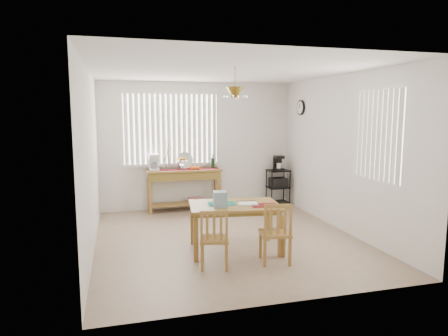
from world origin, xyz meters
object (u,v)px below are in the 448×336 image
object	(u,v)px
cart_items	(278,163)
chair_right	(276,233)
chair_left	(214,239)
sideboard	(185,180)
dining_table	(234,209)
wire_cart	(278,184)

from	to	relation	value
cart_items	chair_right	xyz separation A→B (m)	(-1.36, -3.18, -0.50)
chair_left	chair_right	xyz separation A→B (m)	(0.82, -0.04, 0.02)
cart_items	chair_right	bearing A→B (deg)	-113.24
sideboard	cart_items	size ratio (longest dim) A/B	4.77
sideboard	chair_right	size ratio (longest dim) A/B	1.81
dining_table	chair_left	bearing A→B (deg)	-127.01
wire_cart	cart_items	size ratio (longest dim) A/B	2.43
sideboard	chair_left	size ratio (longest dim) A/B	1.92
cart_items	dining_table	world-z (taller)	cart_items
cart_items	dining_table	distance (m)	3.11
wire_cart	chair_left	bearing A→B (deg)	-124.87
wire_cart	chair_left	size ratio (longest dim) A/B	0.97
sideboard	cart_items	xyz separation A→B (m)	(2.03, -0.01, 0.27)
chair_right	chair_left	bearing A→B (deg)	177.35
dining_table	chair_right	distance (m)	0.75
dining_table	cart_items	bearing A→B (deg)	55.72
sideboard	cart_items	world-z (taller)	cart_items
dining_table	chair_right	size ratio (longest dim) A/B	1.64
wire_cart	chair_left	world-z (taller)	chair_left
sideboard	chair_right	bearing A→B (deg)	-78.26
chair_left	chair_right	world-z (taller)	chair_right
wire_cart	chair_left	distance (m)	3.82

